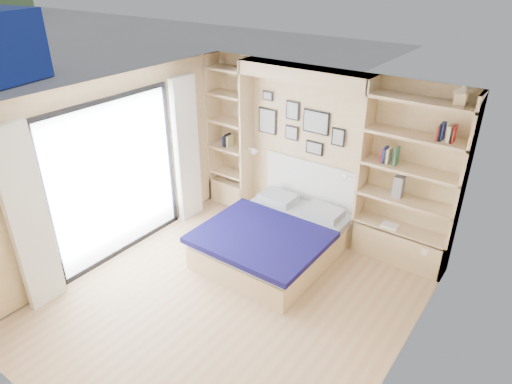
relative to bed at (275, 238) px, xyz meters
The scene contains 8 objects.
ground 1.22m from the bed, 83.51° to the right, with size 4.50×4.50×0.00m, color tan.
room_shell 0.91m from the bed, 126.33° to the left, with size 4.50×4.50×4.50m.
bed is the anchor object (origin of this frame).
photo_gallery 1.72m from the bed, 106.93° to the left, with size 1.48×0.02×0.82m.
reading_lamps 1.18m from the bed, 101.42° to the left, with size 1.92×0.12×0.15m.
shelf_decor 2.08m from the bed, 35.69° to the left, with size 3.60×0.23×2.03m.
deck 3.67m from the bed, 161.22° to the right, with size 3.20×4.00×0.05m, color #675C4C.
deck_chair 2.82m from the bed, behind, with size 0.60×0.80×0.72m.
Camera 1 is at (2.84, -3.40, 3.83)m, focal length 32.00 mm.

